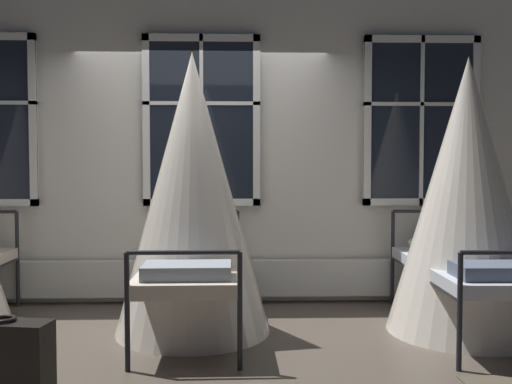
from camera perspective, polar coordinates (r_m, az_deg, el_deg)
ground at (r=4.74m, az=-6.32°, el=-14.18°), size 18.31×18.31×0.00m
back_wall_with_windows at (r=5.75m, az=-5.42°, el=5.36°), size 8.49×0.10×3.29m
window_bank at (r=5.63m, az=-5.47°, el=-0.66°), size 5.54×0.10×2.59m
cot_second at (r=4.66m, az=-6.40°, el=-0.50°), size 1.27×1.84×2.29m
cot_third at (r=4.94m, az=20.43°, el=-0.69°), size 1.27×1.85×2.26m
suitcase_dark at (r=3.84m, az=-24.01°, el=-14.98°), size 0.58×0.30×0.47m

